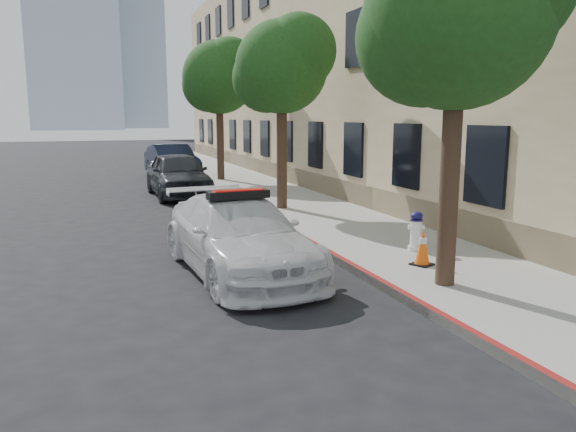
% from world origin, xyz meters
% --- Properties ---
extents(ground, '(120.00, 120.00, 0.00)m').
position_xyz_m(ground, '(0.00, 0.00, 0.00)').
color(ground, black).
rests_on(ground, ground).
extents(sidewalk, '(3.20, 50.00, 0.15)m').
position_xyz_m(sidewalk, '(3.60, 10.00, 0.07)').
color(sidewalk, gray).
rests_on(sidewalk, ground).
extents(curb_strip, '(0.12, 50.00, 0.15)m').
position_xyz_m(curb_strip, '(2.06, 10.00, 0.07)').
color(curb_strip, maroon).
rests_on(curb_strip, ground).
extents(building, '(8.00, 36.00, 10.00)m').
position_xyz_m(building, '(9.20, 15.00, 5.00)').
color(building, tan).
rests_on(building, ground).
extents(tower_right, '(14.00, 14.00, 44.00)m').
position_xyz_m(tower_right, '(9.00, 135.00, 22.00)').
color(tower_right, '#9EA8B7').
rests_on(tower_right, ground).
extents(tree_near, '(2.92, 2.82, 5.62)m').
position_xyz_m(tree_near, '(2.93, -2.01, 4.27)').
color(tree_near, black).
rests_on(tree_near, sidewalk).
extents(tree_mid, '(2.77, 2.64, 5.43)m').
position_xyz_m(tree_mid, '(2.93, 5.99, 4.16)').
color(tree_mid, black).
rests_on(tree_mid, sidewalk).
extents(tree_far, '(3.10, 3.00, 5.81)m').
position_xyz_m(tree_far, '(2.93, 13.99, 4.39)').
color(tree_far, black).
rests_on(tree_far, sidewalk).
extents(police_car, '(2.24, 4.81, 1.51)m').
position_xyz_m(police_car, '(0.12, 0.23, 0.68)').
color(police_car, silver).
rests_on(police_car, ground).
extents(parked_car_mid, '(1.96, 4.60, 1.55)m').
position_xyz_m(parked_car_mid, '(0.58, 10.45, 0.77)').
color(parked_car_mid, '#202329').
rests_on(parked_car_mid, ground).
extents(parked_car_far, '(2.07, 4.76, 1.52)m').
position_xyz_m(parked_car_far, '(1.20, 16.49, 0.76)').
color(parked_car_far, black).
rests_on(parked_car_far, ground).
extents(fire_hydrant, '(0.33, 0.30, 0.78)m').
position_xyz_m(fire_hydrant, '(3.70, 0.13, 0.53)').
color(fire_hydrant, white).
rests_on(fire_hydrant, sidewalk).
extents(traffic_cone, '(0.45, 0.45, 0.65)m').
position_xyz_m(traffic_cone, '(3.20, -0.89, 0.47)').
color(traffic_cone, black).
rests_on(traffic_cone, sidewalk).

